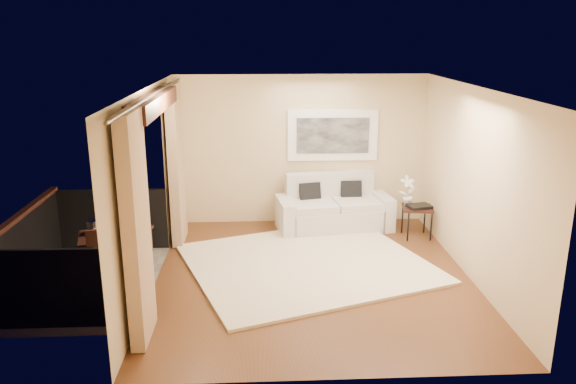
{
  "coord_description": "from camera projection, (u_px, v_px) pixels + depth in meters",
  "views": [
    {
      "loc": [
        -0.73,
        -7.44,
        3.43
      ],
      "look_at": [
        -0.32,
        0.8,
        1.05
      ],
      "focal_mm": 35.0,
      "sensor_mm": 36.0,
      "label": 1
    }
  ],
  "objects": [
    {
      "name": "candle",
      "position": [
        106.0,
        229.0,
        7.82
      ],
      "size": [
        0.06,
        0.06,
        0.07
      ],
      "primitive_type": "cylinder",
      "color": "red",
      "rests_on": "bistro_table"
    },
    {
      "name": "glass_b",
      "position": [
        114.0,
        229.0,
        7.73
      ],
      "size": [
        0.06,
        0.06,
        0.12
      ],
      "primitive_type": "cylinder",
      "color": "silver",
      "rests_on": "bistro_table"
    },
    {
      "name": "ice_bucket",
      "position": [
        94.0,
        227.0,
        7.7
      ],
      "size": [
        0.18,
        0.18,
        0.2
      ],
      "primitive_type": "cylinder",
      "color": "silver",
      "rests_on": "bistro_table"
    },
    {
      "name": "room_shell",
      "position": [
        153.0,
        103.0,
        7.33
      ],
      "size": [
        5.0,
        6.4,
        5.0
      ],
      "color": "white",
      "rests_on": "ground"
    },
    {
      "name": "side_table",
      "position": [
        417.0,
        210.0,
        9.57
      ],
      "size": [
        0.56,
        0.56,
        0.54
      ],
      "rotation": [
        0.0,
        0.0,
        -0.15
      ],
      "color": "black",
      "rests_on": "floor"
    },
    {
      "name": "tray",
      "position": [
        419.0,
        206.0,
        9.51
      ],
      "size": [
        0.44,
        0.36,
        0.05
      ],
      "primitive_type": "cube",
      "rotation": [
        0.0,
        0.0,
        0.24
      ],
      "color": "black",
      "rests_on": "side_table"
    },
    {
      "name": "orchid",
      "position": [
        408.0,
        191.0,
        9.58
      ],
      "size": [
        0.32,
        0.26,
        0.52
      ],
      "primitive_type": "imported",
      "rotation": [
        0.0,
        0.0,
        0.29
      ],
      "color": "white",
      "rests_on": "side_table"
    },
    {
      "name": "balcony_chair_far",
      "position": [
        133.0,
        225.0,
        8.73
      ],
      "size": [
        0.5,
        0.51,
        0.91
      ],
      "rotation": [
        0.0,
        0.0,
        2.79
      ],
      "color": "black",
      "rests_on": "balcony"
    },
    {
      "name": "artwork",
      "position": [
        333.0,
        135.0,
        10.07
      ],
      "size": [
        1.62,
        0.07,
        0.92
      ],
      "color": "white",
      "rests_on": "room_shell"
    },
    {
      "name": "balcony_chair_near",
      "position": [
        105.0,
        260.0,
        7.32
      ],
      "size": [
        0.52,
        0.53,
        0.95
      ],
      "rotation": [
        0.0,
        0.0,
        0.34
      ],
      "color": "black",
      "rests_on": "balcony"
    },
    {
      "name": "rug",
      "position": [
        307.0,
        263.0,
        8.54
      ],
      "size": [
        4.21,
        3.95,
        0.04
      ],
      "primitive_type": "cube",
      "rotation": [
        0.0,
        0.0,
        0.35
      ],
      "color": "#F1E3C1",
      "rests_on": "floor"
    },
    {
      "name": "vase",
      "position": [
        96.0,
        235.0,
        7.44
      ],
      "size": [
        0.04,
        0.04,
        0.18
      ],
      "primitive_type": "cylinder",
      "color": "silver",
      "rests_on": "bistro_table"
    },
    {
      "name": "floor",
      "position": [
        313.0,
        277.0,
        8.13
      ],
      "size": [
        5.0,
        5.0,
        0.0
      ],
      "primitive_type": "plane",
      "color": "brown",
      "rests_on": "ground"
    },
    {
      "name": "balcony",
      "position": [
        80.0,
        270.0,
        7.92
      ],
      "size": [
        1.81,
        2.6,
        1.17
      ],
      "color": "#605B56",
      "rests_on": "ground"
    },
    {
      "name": "glass_a",
      "position": [
        110.0,
        234.0,
        7.55
      ],
      "size": [
        0.06,
        0.06,
        0.12
      ],
      "primitive_type": "cylinder",
      "color": "silver",
      "rests_on": "bistro_table"
    },
    {
      "name": "bistro_table",
      "position": [
        103.0,
        241.0,
        7.69
      ],
      "size": [
        0.75,
        0.75,
        0.73
      ],
      "rotation": [
        0.0,
        0.0,
        0.24
      ],
      "color": "black",
      "rests_on": "balcony"
    },
    {
      "name": "curtains",
      "position": [
        160.0,
        190.0,
        7.66
      ],
      "size": [
        0.16,
        4.8,
        2.64
      ],
      "color": "tan",
      "rests_on": "ground"
    },
    {
      "name": "sofa",
      "position": [
        333.0,
        209.0,
        10.07
      ],
      "size": [
        2.11,
        1.14,
        0.97
      ],
      "rotation": [
        0.0,
        0.0,
        0.15
      ],
      "color": "silver",
      "rests_on": "floor"
    }
  ]
}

